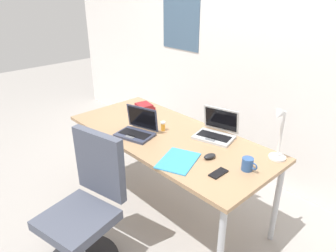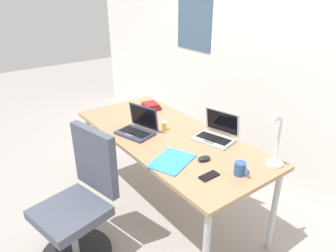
{
  "view_description": "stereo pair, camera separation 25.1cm",
  "coord_description": "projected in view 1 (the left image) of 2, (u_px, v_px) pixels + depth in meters",
  "views": [
    {
      "loc": [
        1.66,
        -1.56,
        1.87
      ],
      "look_at": [
        0.0,
        0.0,
        0.82
      ],
      "focal_mm": 33.31,
      "sensor_mm": 36.0,
      "label": 1
    },
    {
      "loc": [
        1.82,
        -1.37,
        1.87
      ],
      "look_at": [
        0.0,
        0.0,
        0.82
      ],
      "focal_mm": 33.31,
      "sensor_mm": 36.0,
      "label": 2
    }
  ],
  "objects": [
    {
      "name": "laptop_front_left",
      "position": [
        137.0,
        129.0,
        2.53
      ],
      "size": [
        0.34,
        0.3,
        0.22
      ],
      "color": "#33384C",
      "rests_on": "desk"
    },
    {
      "name": "pill_bottle",
      "position": [
        163.0,
        126.0,
        2.6
      ],
      "size": [
        0.04,
        0.04,
        0.08
      ],
      "color": "gold",
      "rests_on": "desk"
    },
    {
      "name": "computer_mouse",
      "position": [
        210.0,
        156.0,
        2.2
      ],
      "size": [
        0.07,
        0.1,
        0.03
      ],
      "primitive_type": "ellipsoid",
      "rotation": [
        0.0,
        0.0,
        -0.19
      ],
      "color": "black",
      "rests_on": "desk"
    },
    {
      "name": "wall_back",
      "position": [
        251.0,
        48.0,
        2.99
      ],
      "size": [
        6.0,
        0.13,
        2.6
      ],
      "color": "silver",
      "rests_on": "ground_plane"
    },
    {
      "name": "paper_folder_center",
      "position": [
        178.0,
        161.0,
        2.17
      ],
      "size": [
        0.33,
        0.37,
        0.01
      ],
      "primitive_type": "cube",
      "rotation": [
        0.0,
        0.0,
        0.38
      ],
      "color": "#338CC6",
      "rests_on": "desk"
    },
    {
      "name": "laptop_near_mouse",
      "position": [
        216.0,
        132.0,
        2.5
      ],
      "size": [
        0.35,
        0.31,
        0.22
      ],
      "color": "#B7BABC",
      "rests_on": "desk"
    },
    {
      "name": "ground_plane",
      "position": [
        168.0,
        207.0,
        2.85
      ],
      "size": [
        12.0,
        12.0,
        0.0
      ],
      "primitive_type": "plane",
      "color": "gray"
    },
    {
      "name": "desk",
      "position": [
        168.0,
        141.0,
        2.57
      ],
      "size": [
        1.8,
        0.8,
        0.74
      ],
      "color": "#9E7A56",
      "rests_on": "ground_plane"
    },
    {
      "name": "cell_phone",
      "position": [
        218.0,
        173.0,
        2.02
      ],
      "size": [
        0.07,
        0.14,
        0.01
      ],
      "primitive_type": "cube",
      "rotation": [
        0.0,
        0.0,
        0.02
      ],
      "color": "black",
      "rests_on": "desk"
    },
    {
      "name": "office_chair",
      "position": [
        86.0,
        215.0,
        2.17
      ],
      "size": [
        0.53,
        0.58,
        0.97
      ],
      "color": "black",
      "rests_on": "ground_plane"
    },
    {
      "name": "desk_lamp",
      "position": [
        279.0,
        135.0,
        2.1
      ],
      "size": [
        0.12,
        0.18,
        0.4
      ],
      "color": "white",
      "rests_on": "desk"
    },
    {
      "name": "coffee_mug",
      "position": [
        248.0,
        164.0,
        2.05
      ],
      "size": [
        0.11,
        0.08,
        0.09
      ],
      "color": "#2D518C",
      "rests_on": "desk"
    },
    {
      "name": "book_stack",
      "position": [
        144.0,
        107.0,
        3.03
      ],
      "size": [
        0.19,
        0.17,
        0.06
      ],
      "color": "maroon",
      "rests_on": "desk"
    }
  ]
}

